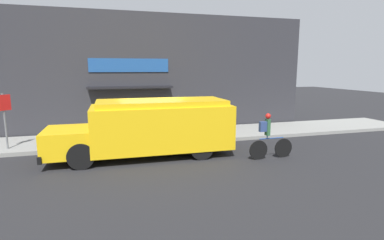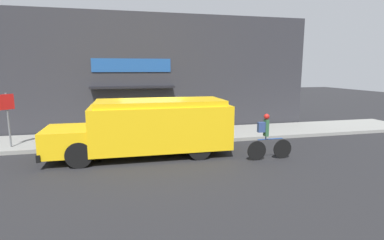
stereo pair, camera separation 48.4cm
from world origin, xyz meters
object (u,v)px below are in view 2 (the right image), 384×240
object	(u,v)px
school_bus	(149,127)
cyclist	(267,138)
stop_sign_post	(7,111)
trash_bin	(189,123)

from	to	relation	value
school_bus	cyclist	xyz separation A→B (m)	(4.05, -1.50, -0.32)
school_bus	cyclist	bearing A→B (deg)	-19.61
cyclist	stop_sign_post	bearing A→B (deg)	159.38
school_bus	trash_bin	xyz separation A→B (m)	(2.30, 3.31, -0.54)
school_bus	stop_sign_post	bearing A→B (deg)	160.57
school_bus	cyclist	size ratio (longest dim) A/B	3.86
school_bus	trash_bin	world-z (taller)	school_bus
school_bus	stop_sign_post	xyz separation A→B (m)	(-5.31, 1.95, 0.50)
school_bus	stop_sign_post	world-z (taller)	stop_sign_post
cyclist	school_bus	bearing A→B (deg)	159.27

